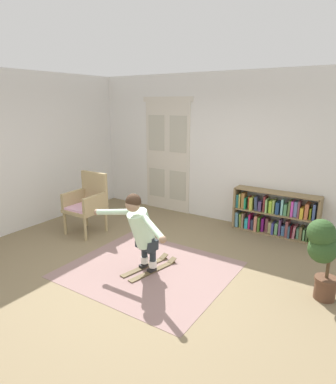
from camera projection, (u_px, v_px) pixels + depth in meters
The scene contains 10 objects.
ground_plane at pixel (147, 271), 4.71m from camera, with size 7.20×7.20×0.00m, color #7D6B4D.
back_wall at pixel (225, 149), 6.43m from camera, with size 6.00×0.10×2.90m, color silver.
side_wall_left at pixel (31, 151), 6.23m from camera, with size 0.10×6.00×2.90m, color silver.
double_door at pixel (167, 155), 7.14m from camera, with size 1.22×0.05×2.45m.
rug at pixel (149, 269), 4.76m from camera, with size 2.25×1.96×0.01m, color gray.
bookshelf at pixel (274, 215), 5.97m from camera, with size 1.51×0.30×0.80m.
wicker_chair at pixel (88, 202), 6.02m from camera, with size 0.60×0.60×1.10m.
potted_plant at pixel (323, 249), 3.94m from camera, with size 0.42×0.40×1.01m.
skis_pair at pixel (150, 267), 4.78m from camera, with size 0.45×0.90×0.07m.
person_skier at pixel (140, 227), 4.49m from camera, with size 1.46×0.70×1.11m.
Camera 1 is at (2.57, -3.39, 2.34)m, focal length 30.84 mm.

